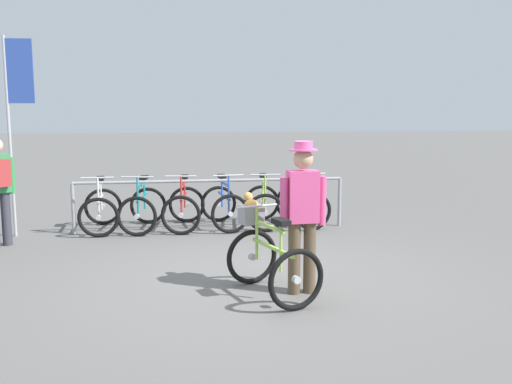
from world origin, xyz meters
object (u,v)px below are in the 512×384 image
racked_bike_lime (264,205)px  racked_bike_black (302,204)px  person_with_featured_bike (303,211)px  banner_flag (16,98)px  racked_bike_blue (224,206)px  racked_bike_red (184,208)px  racked_bike_teal (143,209)px  racked_bike_white (101,210)px  featured_bicycle (267,251)px

racked_bike_lime → racked_bike_black: same height
person_with_featured_bike → banner_flag: size_ratio=0.54×
person_with_featured_bike → racked_bike_blue: bearing=99.7°
racked_bike_red → racked_bike_teal: bearing=-178.6°
racked_bike_black → racked_bike_red: bearing=-178.6°
racked_bike_teal → banner_flag: bearing=-172.5°
racked_bike_white → person_with_featured_bike: 4.57m
featured_bicycle → racked_bike_blue: bearing=93.8°
featured_bicycle → racked_bike_white: bearing=123.2°
racked_bike_teal → racked_bike_red: 0.70m
racked_bike_teal → racked_bike_blue: bearing=1.4°
racked_bike_white → racked_bike_teal: same height
racked_bike_black → racked_bike_teal: bearing=-178.6°
racked_bike_blue → person_with_featured_bike: size_ratio=0.69×
racked_bike_white → racked_bike_red: 1.40m
banner_flag → featured_bicycle: bearing=-43.4°
racked_bike_white → racked_bike_blue: same height
racked_bike_white → person_with_featured_bike: (2.73, -3.62, 0.58)m
racked_bike_lime → banner_flag: banner_flag is taller
racked_bike_red → racked_bike_black: bearing=1.4°
racked_bike_blue → racked_bike_lime: size_ratio=1.05×
racked_bike_black → banner_flag: 5.07m
racked_bike_red → banner_flag: banner_flag is taller
racked_bike_red → person_with_featured_bike: (1.33, -3.66, 0.58)m
featured_bicycle → racked_bike_black: bearing=72.4°
racked_bike_blue → racked_bike_black: 1.40m
racked_bike_white → racked_bike_red: same height
person_with_featured_bike → banner_flag: 5.35m
racked_bike_white → racked_bike_red: (1.40, 0.03, 0.00)m
racked_bike_teal → racked_bike_black: same height
racked_bike_blue → racked_bike_black: same height
racked_bike_white → racked_bike_lime: (2.80, 0.07, 0.00)m
racked_bike_white → person_with_featured_bike: person_with_featured_bike is taller
racked_bike_lime → person_with_featured_bike: 3.74m
racked_bike_white → racked_bike_teal: bearing=1.4°
racked_bike_black → featured_bicycle: (-1.16, -3.66, 0.12)m
racked_bike_black → person_with_featured_bike: person_with_featured_bike is taller
racked_bike_lime → banner_flag: bearing=-175.7°
racked_bike_blue → racked_bike_lime: 0.70m
racked_bike_white → racked_bike_blue: 2.10m
racked_bike_blue → banner_flag: bearing=-175.1°
racked_bike_lime → racked_bike_black: (0.70, 0.02, -0.00)m
person_with_featured_bike → banner_flag: banner_flag is taller
racked_bike_black → featured_bicycle: featured_bicycle is taller
racked_bike_red → person_with_featured_bike: person_with_featured_bike is taller
racked_bike_red → racked_bike_blue: same height
racked_bike_blue → featured_bicycle: bearing=-86.2°
racked_bike_red → racked_bike_blue: 0.70m
racked_bike_white → racked_bike_lime: size_ratio=1.02×
racked_bike_white → banner_flag: bearing=-169.1°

